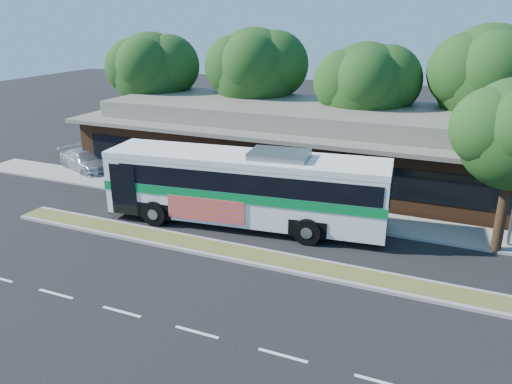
# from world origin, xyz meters

# --- Properties ---
(ground) EXTENTS (120.00, 120.00, 0.00)m
(ground) POSITION_xyz_m (0.00, 0.00, 0.00)
(ground) COLOR black
(ground) RESTS_ON ground
(median_strip) EXTENTS (26.00, 1.10, 0.15)m
(median_strip) POSITION_xyz_m (0.00, 0.60, 0.07)
(median_strip) COLOR #515624
(median_strip) RESTS_ON ground
(sidewalk) EXTENTS (44.00, 2.60, 0.12)m
(sidewalk) POSITION_xyz_m (0.00, 6.40, 0.06)
(sidewalk) COLOR gray
(sidewalk) RESTS_ON ground
(parking_lot) EXTENTS (14.00, 12.00, 0.01)m
(parking_lot) POSITION_xyz_m (-18.00, 10.00, 0.01)
(parking_lot) COLOR black
(parking_lot) RESTS_ON ground
(plaza_building) EXTENTS (33.20, 11.20, 4.45)m
(plaza_building) POSITION_xyz_m (0.00, 12.99, 2.13)
(plaza_building) COLOR #502D19
(plaza_building) RESTS_ON ground
(tree_bg_a) EXTENTS (6.47, 5.80, 8.63)m
(tree_bg_a) POSITION_xyz_m (-14.58, 15.14, 5.87)
(tree_bg_a) COLOR black
(tree_bg_a) RESTS_ON ground
(tree_bg_b) EXTENTS (6.69, 6.00, 9.00)m
(tree_bg_b) POSITION_xyz_m (-6.57, 16.14, 6.14)
(tree_bg_b) COLOR black
(tree_bg_b) RESTS_ON ground
(tree_bg_c) EXTENTS (6.24, 5.60, 8.26)m
(tree_bg_c) POSITION_xyz_m (1.40, 15.13, 5.59)
(tree_bg_c) COLOR black
(tree_bg_c) RESTS_ON ground
(tree_bg_d) EXTENTS (6.91, 6.20, 9.37)m
(tree_bg_d) POSITION_xyz_m (8.45, 16.15, 6.42)
(tree_bg_d) COLOR black
(tree_bg_d) RESTS_ON ground
(transit_bus) EXTENTS (13.90, 4.49, 3.84)m
(transit_bus) POSITION_xyz_m (-2.19, 3.81, 2.14)
(transit_bus) COLOR white
(transit_bus) RESTS_ON ground
(sedan) EXTENTS (4.99, 3.44, 1.34)m
(sedan) POSITION_xyz_m (-15.72, 7.80, 0.67)
(sedan) COLOR silver
(sedan) RESTS_ON ground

